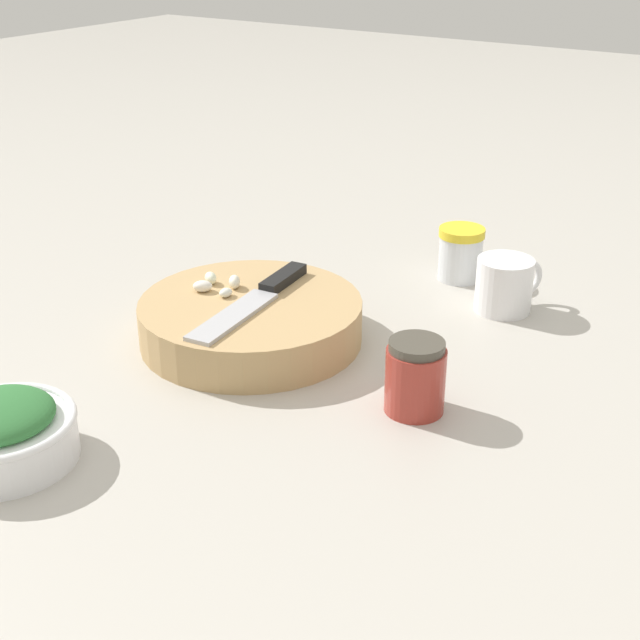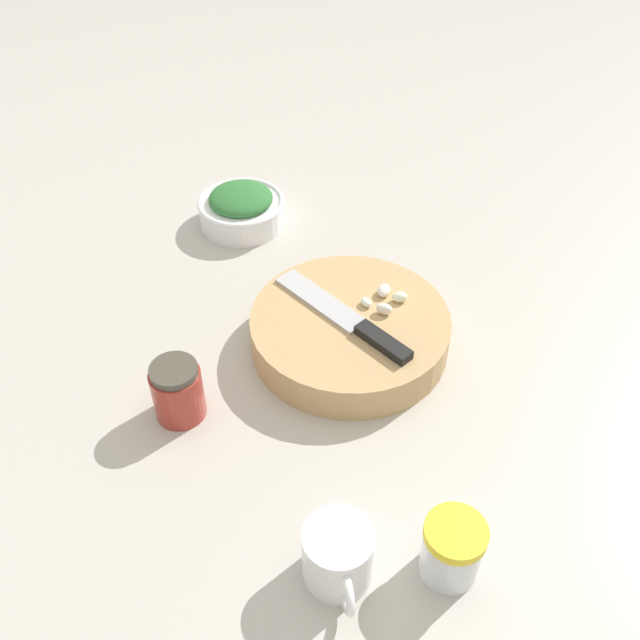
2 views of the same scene
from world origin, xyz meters
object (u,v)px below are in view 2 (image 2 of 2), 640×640
object	(u,v)px
garlic_cloves	(385,299)
spice_jar	(452,549)
cutting_board	(351,333)
honey_jar	(178,391)
herb_bowl	(242,208)
chef_knife	(350,320)
coffee_mug	(338,556)

from	to	relation	value
garlic_cloves	spice_jar	size ratio (longest dim) A/B	0.82
cutting_board	honey_jar	size ratio (longest dim) A/B	3.35
herb_bowl	chef_knife	bearing A→B (deg)	171.78
chef_knife	herb_bowl	world-z (taller)	same
cutting_board	herb_bowl	bearing A→B (deg)	-7.14
spice_jar	coffee_mug	world-z (taller)	spice_jar
garlic_cloves	spice_jar	distance (m)	0.36
cutting_board	herb_bowl	xyz separation A→B (m)	(0.34, -0.04, 0.00)
coffee_mug	herb_bowl	bearing A→B (deg)	-24.25
chef_knife	garlic_cloves	world-z (taller)	garlic_cloves
chef_knife	herb_bowl	xyz separation A→B (m)	(0.34, -0.05, -0.03)
cutting_board	coffee_mug	bearing A→B (deg)	138.28
spice_jar	chef_knife	bearing A→B (deg)	-21.21
garlic_cloves	coffee_mug	xyz separation A→B (m)	(-0.25, 0.28, -0.02)
spice_jar	herb_bowl	bearing A→B (deg)	-14.60
spice_jar	coffee_mug	size ratio (longest dim) A/B	0.79
herb_bowl	honey_jar	bearing A→B (deg)	136.20
cutting_board	spice_jar	bearing A→B (deg)	157.91
coffee_mug	spice_jar	bearing A→B (deg)	-124.70
cutting_board	chef_knife	xyz separation A→B (m)	(-0.00, 0.01, 0.03)
spice_jar	honey_jar	distance (m)	0.37
cutting_board	honey_jar	xyz separation A→B (m)	(0.04, 0.24, 0.01)
spice_jar	coffee_mug	distance (m)	0.12
chef_knife	herb_bowl	bearing A→B (deg)	75.99
coffee_mug	honey_jar	distance (m)	0.29
herb_bowl	spice_jar	bearing A→B (deg)	165.40
garlic_cloves	herb_bowl	world-z (taller)	garlic_cloves
herb_bowl	coffee_mug	xyz separation A→B (m)	(-0.59, 0.27, 0.00)
honey_jar	chef_knife	bearing A→B (deg)	-100.57
spice_jar	honey_jar	world-z (taller)	honey_jar
cutting_board	garlic_cloves	size ratio (longest dim) A/B	4.38
spice_jar	coffee_mug	xyz separation A→B (m)	(0.07, 0.09, -0.00)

